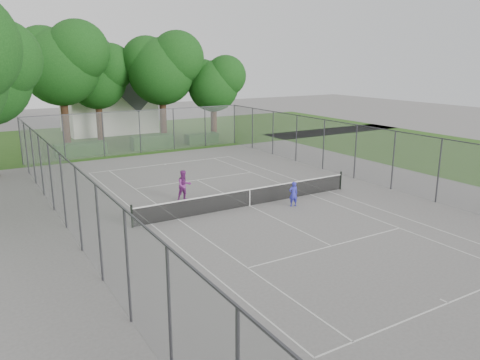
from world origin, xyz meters
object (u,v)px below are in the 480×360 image
tennis_net (250,197)px  house (107,90)px  woman_player (184,185)px  girl_player (293,194)px

tennis_net → house: (1.09, 29.99, 3.87)m
woman_player → girl_player: bearing=-42.2°
tennis_net → house: 30.26m
tennis_net → house: size_ratio=1.18×
tennis_net → woman_player: (-2.53, 2.71, 0.34)m
house → girl_player: house is taller
girl_player → house: bearing=-75.0°
girl_player → woman_player: size_ratio=0.79×
girl_player → woman_player: bearing=-27.7°
tennis_net → woman_player: 3.73m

